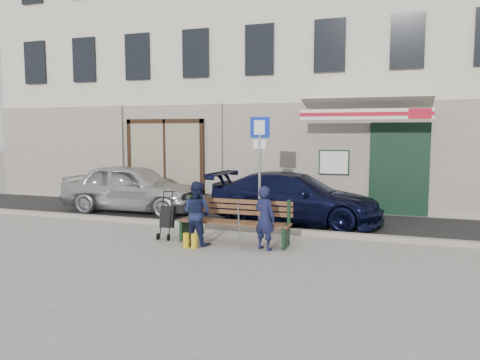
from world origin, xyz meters
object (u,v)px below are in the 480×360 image
at_px(parking_sign, 260,154).
at_px(car_silver, 133,188).
at_px(woman, 197,213).
at_px(bench, 232,222).
at_px(car_navy, 294,198).
at_px(man, 265,218).
at_px(stroller, 167,218).

bearing_deg(parking_sign, car_silver, 175.49).
bearing_deg(woman, bench, -140.35).
xyz_separation_m(car_silver, car_navy, (4.82, -0.08, -0.06)).
height_order(car_silver, man, car_silver).
bearing_deg(bench, man, -20.53).
bearing_deg(woman, car_navy, -104.25).
relative_size(car_silver, parking_sign, 1.55).
distance_m(car_navy, bench, 2.73).
bearing_deg(bench, stroller, -178.17).
distance_m(car_silver, bench, 4.87).
bearing_deg(stroller, woman, -27.88).
distance_m(bench, woman, 0.77).
relative_size(car_silver, man, 3.25).
bearing_deg(bench, parking_sign, 86.51).
relative_size(car_silver, bench, 1.74).
xyz_separation_m(car_navy, parking_sign, (-0.66, -0.93, 1.16)).
relative_size(car_silver, woman, 3.13).
height_order(car_navy, bench, car_navy).
height_order(bench, woman, woman).
bearing_deg(parking_sign, car_navy, 63.57).
relative_size(parking_sign, bench, 1.12).
xyz_separation_m(car_navy, bench, (-0.77, -2.61, -0.19)).
height_order(parking_sign, stroller, parking_sign).
height_order(woman, stroller, woman).
relative_size(woman, stroller, 1.28).
bearing_deg(car_navy, stroller, 144.42).
distance_m(car_silver, stroller, 3.74).
bearing_deg(man, woman, 24.47).
height_order(bench, man, man).
height_order(car_silver, woman, car_silver).
relative_size(parking_sign, woman, 2.03).
distance_m(car_silver, man, 5.69).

